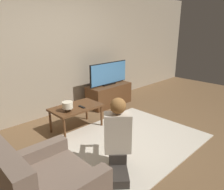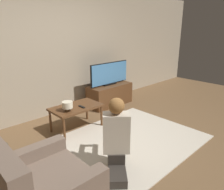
% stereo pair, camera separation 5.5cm
% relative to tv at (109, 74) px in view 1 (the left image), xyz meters
% --- Properties ---
extents(ground_plane, '(10.00, 10.00, 0.00)m').
position_rel_tv_xyz_m(ground_plane, '(-1.21, -1.49, -0.76)').
color(ground_plane, brown).
extents(wall_back, '(10.00, 0.06, 2.60)m').
position_rel_tv_xyz_m(wall_back, '(-1.21, 0.44, 0.54)').
color(wall_back, tan).
rests_on(wall_back, ground_plane).
extents(rug, '(2.80, 1.84, 0.02)m').
position_rel_tv_xyz_m(rug, '(-1.21, -1.49, -0.75)').
color(rug, beige).
rests_on(rug, ground_plane).
extents(tv_stand, '(1.09, 0.47, 0.49)m').
position_rel_tv_xyz_m(tv_stand, '(0.00, -0.00, -0.51)').
color(tv_stand, brown).
rests_on(tv_stand, ground_plane).
extents(tv, '(1.11, 0.08, 0.53)m').
position_rel_tv_xyz_m(tv, '(0.00, 0.00, 0.00)').
color(tv, black).
rests_on(tv, tv_stand).
extents(coffee_table, '(0.89, 0.53, 0.44)m').
position_rel_tv_xyz_m(coffee_table, '(-1.33, -0.54, -0.36)').
color(coffee_table, brown).
rests_on(coffee_table, ground_plane).
extents(person_kneeling, '(0.73, 0.79, 0.98)m').
position_rel_tv_xyz_m(person_kneeling, '(-1.64, -1.87, -0.26)').
color(person_kneeling, '#332D28').
rests_on(person_kneeling, rug).
extents(table_lamp, '(0.18, 0.18, 0.17)m').
position_rel_tv_xyz_m(table_lamp, '(-1.56, -0.63, -0.21)').
color(table_lamp, '#4C3823').
rests_on(table_lamp, coffee_table).
extents(remote, '(0.04, 0.15, 0.02)m').
position_rel_tv_xyz_m(remote, '(-1.28, -0.64, -0.31)').
color(remote, black).
rests_on(remote, coffee_table).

